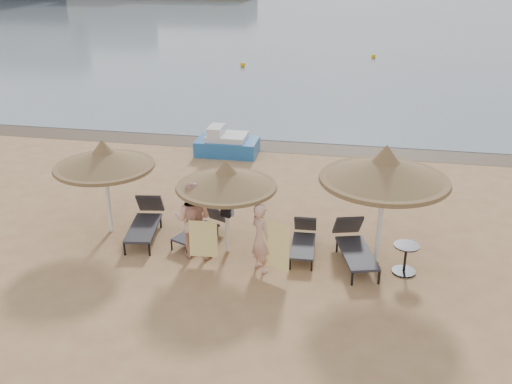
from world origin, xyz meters
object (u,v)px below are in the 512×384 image
lounger_near_left (201,227)px  person_right (261,232)px  lounger_near_right (304,240)px  lounger_far_right (354,245)px  person_left (193,214)px  side_table (405,260)px  pedal_boat (226,144)px  lounger_far_left (145,221)px  palapa_left (104,159)px  palapa_center (226,179)px  palapa_right (385,170)px

lounger_near_left → person_right: size_ratio=0.88×
lounger_near_right → lounger_far_right: size_ratio=0.79×
lounger_near_left → person_left: (0.06, -0.90, 0.82)m
person_right → side_table: bearing=-127.2°
lounger_near_right → pedal_boat: 7.93m
lounger_far_left → person_right: 3.64m
lounger_far_right → side_table: size_ratio=3.01×
lounger_far_right → side_table: (1.22, -0.37, -0.08)m
palapa_left → person_right: size_ratio=1.32×
person_right → lounger_far_right: bearing=-113.9°
palapa_center → pedal_boat: size_ratio=1.10×
lounger_far_right → person_right: (-2.19, -0.88, 0.59)m
palapa_left → lounger_near_left: palapa_left is taller
palapa_right → lounger_far_left: (-6.14, 0.29, -2.01)m
person_left → lounger_far_left: bearing=-25.5°
side_table → palapa_right: bearing=147.8°
lounger_far_right → pedal_boat: 8.76m
palapa_center → lounger_far_right: 3.55m
lounger_far_left → pedal_boat: pedal_boat is taller
palapa_right → person_left: 4.75m
pedal_boat → lounger_near_left: bearing=-82.3°
palapa_center → lounger_near_right: 2.54m
lounger_far_left → lounger_near_left: (1.54, 0.06, -0.08)m
palapa_center → lounger_near_left: 1.92m
palapa_right → person_left: (-4.54, -0.55, -1.27)m
palapa_left → person_left: 2.93m
lounger_near_right → lounger_near_left: bearing=173.2°
palapa_left → palapa_center: size_ratio=1.06×
palapa_left → lounger_near_right: 5.62m
palapa_left → lounger_far_right: (6.60, -0.37, -1.68)m
palapa_left → lounger_far_left: palapa_left is taller
lounger_far_right → lounger_near_left: bearing=158.6°
lounger_far_left → person_right: (3.39, -1.21, 0.59)m
palapa_right → lounger_near_left: 5.07m
palapa_left → lounger_near_right: bearing=-1.9°
lounger_far_right → person_left: size_ratio=0.96×
person_right → lounger_near_left: bearing=9.5°
palapa_right → lounger_near_right: size_ratio=1.75×
palapa_center → side_table: (4.41, -0.24, -1.64)m
pedal_boat → person_right: bearing=-71.2°
person_left → palapa_left: bearing=-16.4°
palapa_left → person_right: palapa_left is taller
palapa_left → pedal_boat: 7.23m
palapa_center → person_right: bearing=-37.0°
lounger_near_right → palapa_right: bearing=-7.3°
side_table → pedal_boat: (-6.20, 7.57, 0.05)m
pedal_boat → lounger_far_left: bearing=-95.2°
palapa_right → pedal_boat: (-5.55, 7.16, -2.04)m
lounger_far_left → side_table: size_ratio=2.96×
side_table → person_right: bearing=-171.4°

